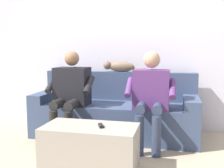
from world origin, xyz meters
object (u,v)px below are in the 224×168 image
person_left_seated (151,93)px  remote_black (101,126)px  person_right_seated (71,90)px  cat_on_backrest (119,66)px  coffee_table (90,148)px  couch (115,113)px

person_left_seated → remote_black: (0.39, 0.74, -0.20)m
person_right_seated → remote_black: size_ratio=10.04×
cat_on_backrest → remote_black: 1.42m
person_left_seated → person_right_seated: bearing=-1.4°
person_right_seated → coffee_table: bearing=123.0°
person_left_seated → couch: bearing=-35.6°
couch → remote_black: 1.10m
coffee_table → cat_on_backrest: (0.01, -1.33, 0.69)m
person_right_seated → couch: bearing=-146.2°
coffee_table → remote_black: bearing=178.0°
couch → cat_on_backrest: (0.01, -0.25, 0.61)m
person_right_seated → cat_on_backrest: 0.80m
person_left_seated → person_right_seated: size_ratio=1.00×
person_right_seated → cat_on_backrest: person_right_seated is taller
person_left_seated → remote_black: person_left_seated is taller
couch → remote_black: (-0.10, 1.09, 0.14)m
coffee_table → remote_black: 0.24m
couch → remote_black: couch is taller
person_left_seated → person_right_seated: (0.98, -0.02, 0.00)m
person_right_seated → remote_black: (-0.59, 0.76, -0.20)m
cat_on_backrest → coffee_table: bearing=90.3°
remote_black → couch: bearing=160.4°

